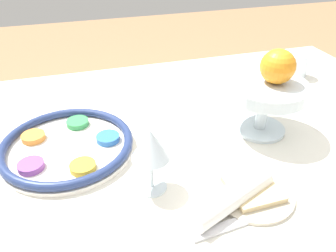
{
  "coord_description": "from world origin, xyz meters",
  "views": [
    {
      "loc": [
        -0.25,
        -0.59,
        1.22
      ],
      "look_at": [
        -0.07,
        0.04,
        0.8
      ],
      "focal_mm": 35.0,
      "sensor_mm": 36.0,
      "label": 1
    }
  ],
  "objects_px": {
    "cup_near": "(297,66)",
    "fruit_stand": "(265,94)",
    "seder_plate": "(67,145)",
    "orange_fruit": "(278,66)",
    "napkin_roll": "(231,197)",
    "bread_plate": "(253,191)",
    "wine_glass": "(151,146)"
  },
  "relations": [
    {
      "from": "seder_plate",
      "to": "wine_glass",
      "type": "xyz_separation_m",
      "value": [
        0.16,
        -0.17,
        0.09
      ]
    },
    {
      "from": "napkin_roll",
      "to": "cup_near",
      "type": "xyz_separation_m",
      "value": [
        0.47,
        0.48,
        0.01
      ]
    },
    {
      "from": "wine_glass",
      "to": "orange_fruit",
      "type": "relative_size",
      "value": 1.74
    },
    {
      "from": "seder_plate",
      "to": "napkin_roll",
      "type": "relative_size",
      "value": 1.57
    },
    {
      "from": "wine_glass",
      "to": "cup_near",
      "type": "distance_m",
      "value": 0.71
    },
    {
      "from": "wine_glass",
      "to": "fruit_stand",
      "type": "xyz_separation_m",
      "value": [
        0.32,
        0.13,
        -0.0
      ]
    },
    {
      "from": "orange_fruit",
      "to": "bread_plate",
      "type": "distance_m",
      "value": 0.3
    },
    {
      "from": "seder_plate",
      "to": "wine_glass",
      "type": "distance_m",
      "value": 0.25
    },
    {
      "from": "fruit_stand",
      "to": "orange_fruit",
      "type": "xyz_separation_m",
      "value": [
        0.02,
        -0.0,
        0.07
      ]
    },
    {
      "from": "seder_plate",
      "to": "cup_near",
      "type": "bearing_deg",
      "value": 15.57
    },
    {
      "from": "bread_plate",
      "to": "cup_near",
      "type": "xyz_separation_m",
      "value": [
        0.41,
        0.46,
        0.03
      ]
    },
    {
      "from": "cup_near",
      "to": "orange_fruit",
      "type": "bearing_deg",
      "value": -135.33
    },
    {
      "from": "fruit_stand",
      "to": "bread_plate",
      "type": "distance_m",
      "value": 0.26
    },
    {
      "from": "fruit_stand",
      "to": "orange_fruit",
      "type": "bearing_deg",
      "value": -8.17
    },
    {
      "from": "seder_plate",
      "to": "napkin_roll",
      "type": "height_order",
      "value": "napkin_roll"
    },
    {
      "from": "napkin_roll",
      "to": "cup_near",
      "type": "bearing_deg",
      "value": 45.51
    },
    {
      "from": "seder_plate",
      "to": "cup_near",
      "type": "relative_size",
      "value": 4.02
    },
    {
      "from": "fruit_stand",
      "to": "cup_near",
      "type": "xyz_separation_m",
      "value": [
        0.28,
        0.26,
        -0.06
      ]
    },
    {
      "from": "seder_plate",
      "to": "fruit_stand",
      "type": "distance_m",
      "value": 0.48
    },
    {
      "from": "orange_fruit",
      "to": "bread_plate",
      "type": "height_order",
      "value": "orange_fruit"
    },
    {
      "from": "cup_near",
      "to": "fruit_stand",
      "type": "bearing_deg",
      "value": -137.44
    },
    {
      "from": "orange_fruit",
      "to": "cup_near",
      "type": "height_order",
      "value": "orange_fruit"
    },
    {
      "from": "bread_plate",
      "to": "napkin_roll",
      "type": "distance_m",
      "value": 0.06
    },
    {
      "from": "bread_plate",
      "to": "fruit_stand",
      "type": "bearing_deg",
      "value": 57.17
    },
    {
      "from": "bread_plate",
      "to": "orange_fruit",
      "type": "bearing_deg",
      "value": 53.44
    },
    {
      "from": "bread_plate",
      "to": "cup_near",
      "type": "height_order",
      "value": "cup_near"
    },
    {
      "from": "seder_plate",
      "to": "napkin_roll",
      "type": "bearing_deg",
      "value": -42.57
    },
    {
      "from": "seder_plate",
      "to": "bread_plate",
      "type": "relative_size",
      "value": 1.88
    },
    {
      "from": "wine_glass",
      "to": "napkin_roll",
      "type": "distance_m",
      "value": 0.18
    },
    {
      "from": "seder_plate",
      "to": "orange_fruit",
      "type": "relative_size",
      "value": 3.77
    },
    {
      "from": "fruit_stand",
      "to": "napkin_roll",
      "type": "distance_m",
      "value": 0.3
    },
    {
      "from": "wine_glass",
      "to": "cup_near",
      "type": "height_order",
      "value": "wine_glass"
    }
  ]
}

